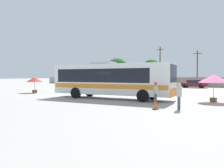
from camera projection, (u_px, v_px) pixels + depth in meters
name	position (u px, v px, depth m)	size (l,w,h in m)	color
ground_plane	(149.00, 92.00, 29.67)	(300.00, 300.00, 0.00)	#A3A099
perimeter_wall	(186.00, 82.00, 44.81)	(80.00, 0.30, 1.91)	#9E998C
coach_bus_white_orange	(110.00, 79.00, 21.21)	(11.90, 3.72, 3.50)	white
attendant_by_bus_door	(156.00, 92.00, 17.04)	(0.46, 0.46, 1.67)	#4C4C51
passenger_waiting_on_apron	(179.00, 94.00, 14.32)	(0.47, 0.47, 1.73)	#33476B
vendor_umbrella_near_gate_red	(35.00, 80.00, 28.64)	(2.14, 2.14, 1.99)	gray
vendor_umbrella_secondary_pink	(214.00, 79.00, 18.43)	(2.45, 2.45, 2.28)	gray
parked_car_leftmost_dark_blue	(133.00, 83.00, 47.18)	(4.32, 2.11, 1.43)	navy
parked_car_second_maroon	(161.00, 83.00, 43.83)	(4.62, 2.12, 1.41)	maroon
parked_car_third_maroon	(194.00, 84.00, 40.44)	(4.57, 2.05, 1.43)	maroon
utility_pole_near	(160.00, 65.00, 49.86)	(1.76, 0.64, 8.64)	#4C3823
utility_pole_far	(197.00, 68.00, 47.33)	(1.80, 0.37, 7.50)	#4C3823
roadside_tree_left	(117.00, 67.00, 59.17)	(5.28, 5.28, 6.90)	brown
roadside_tree_midleft	(151.00, 67.00, 54.68)	(4.20, 4.20, 6.19)	brown
traffic_cone_on_apron	(155.00, 105.00, 14.41)	(0.36, 0.36, 0.64)	black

